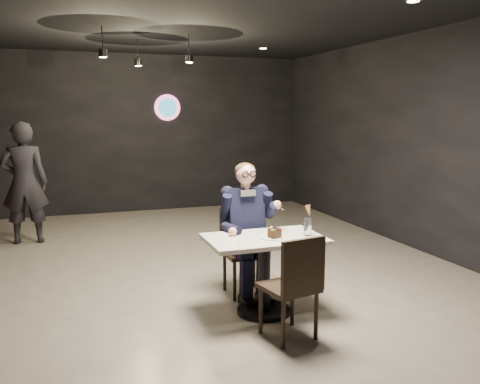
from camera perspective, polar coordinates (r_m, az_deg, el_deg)
name	(u,v)px	position (r m, az deg, el deg)	size (l,w,h in m)	color
floor	(178,285)	(5.83, -6.96, -10.30)	(9.00, 9.00, 0.00)	gray
wall_sign	(167,108)	(10.04, -8.16, 9.37)	(0.50, 0.06, 0.50)	pink
pendant_lights	(144,42)	(7.53, -10.77, 16.17)	(1.40, 1.20, 0.36)	black
main_table	(264,275)	(4.92, 2.72, -9.30)	(1.10, 0.70, 0.75)	white
chair_far	(245,252)	(5.39, 0.54, -6.72)	(0.42, 0.46, 0.92)	black
chair_near	(288,285)	(4.41, 5.47, -10.36)	(0.42, 0.46, 0.92)	black
seated_man	(245,228)	(5.32, 0.54, -4.02)	(0.60, 0.80, 1.44)	black
dessert_plate	(272,238)	(4.77, 3.60, -5.14)	(0.23, 0.23, 0.01)	white
cake_slice	(275,234)	(4.74, 3.91, -4.68)	(0.10, 0.09, 0.07)	black
mint_leaf	(274,230)	(4.70, 3.80, -4.28)	(0.06, 0.04, 0.01)	#2E8E39
sundae_glass	(308,226)	(4.90, 7.60, -3.86)	(0.08, 0.08, 0.17)	silver
wafer_cone	(309,211)	(4.87, 7.73, -2.12)	(0.06, 0.06, 0.12)	tan
passerby	(24,183)	(8.04, -23.06, 0.95)	(0.65, 0.43, 1.79)	black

